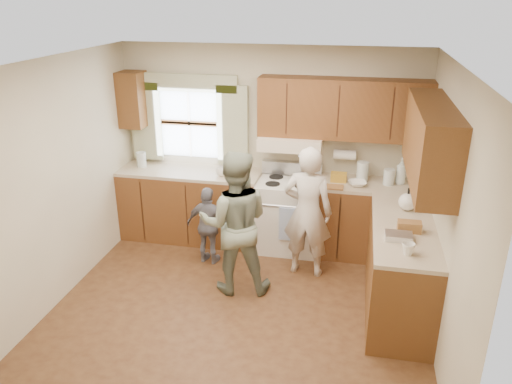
% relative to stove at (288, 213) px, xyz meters
% --- Properties ---
extents(room, '(3.80, 3.80, 3.80)m').
position_rel_stove_xyz_m(room, '(-0.30, -1.44, 0.78)').
color(room, '#422414').
rests_on(room, ground).
extents(kitchen_fixtures, '(3.80, 2.25, 2.15)m').
position_rel_stove_xyz_m(kitchen_fixtures, '(0.31, -0.36, 0.37)').
color(kitchen_fixtures, '#44230E').
rests_on(kitchen_fixtures, ground).
extents(stove, '(0.76, 0.67, 1.07)m').
position_rel_stove_xyz_m(stove, '(0.00, 0.00, 0.00)').
color(stove, silver).
rests_on(stove, ground).
extents(woman_left, '(0.59, 0.42, 1.54)m').
position_rel_stove_xyz_m(woman_left, '(0.30, -0.59, 0.30)').
color(woman_left, beige).
rests_on(woman_left, ground).
extents(woman_right, '(0.88, 0.74, 1.59)m').
position_rel_stove_xyz_m(woman_right, '(-0.42, -1.08, 0.33)').
color(woman_right, '#243829').
rests_on(woman_right, ground).
extents(child, '(0.60, 0.33, 0.97)m').
position_rel_stove_xyz_m(child, '(-0.87, -0.59, 0.02)').
color(child, slate).
rests_on(child, ground).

